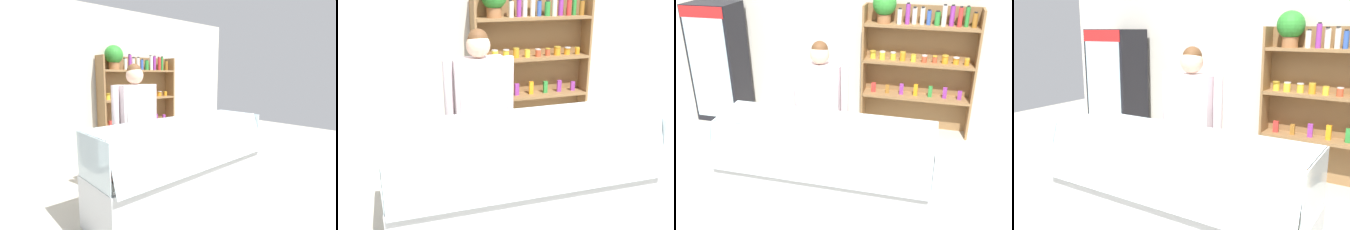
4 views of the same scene
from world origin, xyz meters
The scene contains 4 objects.
back_wall centered at (0.00, 2.35, 1.35)m, with size 6.80×0.10×2.70m, color beige.
shelving_unit centered at (0.69, 2.16, 1.19)m, with size 1.60×0.32×2.03m.
deli_display_case centered at (-0.02, 0.11, 0.31)m, with size 2.25×0.74×1.01m.
shop_clerk centered at (-0.24, 0.74, 0.99)m, with size 0.66×0.25×1.66m.
Camera 2 is at (-0.94, -2.52, 2.09)m, focal length 40.00 mm.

